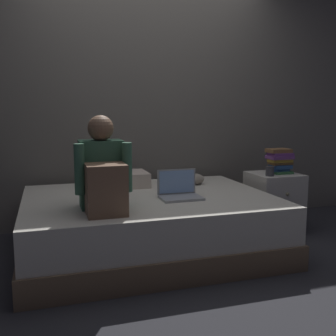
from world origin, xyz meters
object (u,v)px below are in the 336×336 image
object	(u,v)px
person_sitting	(103,174)
clothes_pile	(184,178)
book_stack	(280,160)
laptop	(179,191)
mug	(270,171)
bed	(149,224)
nightstand	(274,202)
pillow	(116,180)

from	to	relation	value
person_sitting	clothes_pile	distance (m)	1.17
person_sitting	book_stack	size ratio (longest dim) A/B	2.76
laptop	mug	bearing A→B (deg)	14.08
bed	mug	bearing A→B (deg)	3.99
mug	bed	bearing A→B (deg)	-176.01
nightstand	clothes_pile	size ratio (longest dim) A/B	1.70
pillow	clothes_pile	size ratio (longest dim) A/B	1.70
bed	pillow	world-z (taller)	pillow
bed	pillow	size ratio (longest dim) A/B	3.57
person_sitting	pillow	bearing A→B (deg)	74.06
bed	book_stack	distance (m)	1.42
pillow	book_stack	world-z (taller)	book_stack
bed	book_stack	xyz separation A→B (m)	(1.34, 0.18, 0.45)
person_sitting	nightstand	bearing A→B (deg)	18.03
mug	book_stack	bearing A→B (deg)	31.07
laptop	person_sitting	bearing A→B (deg)	-162.46
laptop	clothes_pile	size ratio (longest dim) A/B	0.97
person_sitting	laptop	bearing A→B (deg)	17.54
bed	person_sitting	size ratio (longest dim) A/B	3.05
bed	book_stack	world-z (taller)	book_stack
bed	person_sitting	xyz separation A→B (m)	(-0.41, -0.36, 0.49)
person_sitting	laptop	world-z (taller)	person_sitting
person_sitting	clothes_pile	xyz separation A→B (m)	(0.87, 0.76, -0.19)
bed	book_stack	size ratio (longest dim) A/B	8.43
person_sitting	mug	distance (m)	1.65
bed	nightstand	bearing A→B (deg)	8.81
laptop	book_stack	bearing A→B (deg)	16.85
bed	nightstand	size ratio (longest dim) A/B	3.56
nightstand	laptop	bearing A→B (deg)	-161.69
clothes_pile	laptop	bearing A→B (deg)	-113.55
bed	nightstand	distance (m)	1.32
book_stack	mug	world-z (taller)	book_stack
book_stack	mug	xyz separation A→B (m)	(-0.17, -0.10, -0.08)
nightstand	pillow	distance (m)	1.53
clothes_pile	pillow	bearing A→B (deg)	175.67
person_sitting	book_stack	bearing A→B (deg)	17.10
person_sitting	mug	size ratio (longest dim) A/B	7.28
bed	person_sitting	world-z (taller)	person_sitting
bed	laptop	world-z (taller)	laptop
bed	clothes_pile	distance (m)	0.68
laptop	book_stack	world-z (taller)	book_stack
pillow	clothes_pile	distance (m)	0.64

